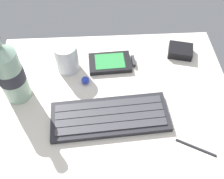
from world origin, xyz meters
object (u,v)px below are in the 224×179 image
object	(u,v)px
juice_cup	(67,59)
stylus_pen	(196,147)
handheld_device	(112,63)
water_bottle	(9,72)
charger_block	(180,51)
trackball_mouse	(85,80)
keyboard	(110,116)

from	to	relation	value
juice_cup	stylus_pen	world-z (taller)	juice_cup
handheld_device	water_bottle	xyz separation A→B (cm)	(-25.16, -9.56, 8.28)
charger_block	stylus_pen	size ratio (longest dim) A/B	0.74
water_bottle	trackball_mouse	world-z (taller)	water_bottle
handheld_device	juice_cup	bearing A→B (deg)	-176.63
juice_cup	stylus_pen	bearing A→B (deg)	-41.02
keyboard	charger_block	distance (cm)	30.77
juice_cup	charger_block	bearing A→B (deg)	6.84
stylus_pen	handheld_device	bearing A→B (deg)	151.95
juice_cup	handheld_device	bearing A→B (deg)	3.37
water_bottle	handheld_device	bearing A→B (deg)	20.81
charger_block	trackball_mouse	size ratio (longest dim) A/B	3.18
keyboard	charger_block	xyz separation A→B (cm)	(22.08, 21.43, 0.39)
charger_block	trackball_mouse	bearing A→B (deg)	-160.96
handheld_device	water_bottle	distance (cm)	28.16
juice_cup	trackball_mouse	xyz separation A→B (cm)	(4.93, -5.77, -2.81)
water_bottle	charger_block	bearing A→B (deg)	15.63
handheld_device	stylus_pen	size ratio (longest dim) A/B	1.37
keyboard	water_bottle	world-z (taller)	water_bottle
keyboard	water_bottle	size ratio (longest dim) A/B	1.42
keyboard	juice_cup	distance (cm)	20.90
water_bottle	stylus_pen	world-z (taller)	water_bottle
juice_cup	water_bottle	bearing A→B (deg)	-144.96
juice_cup	charger_block	xyz separation A→B (cm)	(33.16, 3.98, -2.71)
charger_block	keyboard	bearing A→B (deg)	-135.87
handheld_device	juice_cup	distance (cm)	13.00
juice_cup	keyboard	bearing A→B (deg)	-57.60
juice_cup	trackball_mouse	world-z (taller)	juice_cup
charger_block	juice_cup	bearing A→B (deg)	-173.16
charger_block	stylus_pen	xyz separation A→B (cm)	(-2.73, -30.45, -0.85)
trackball_mouse	stylus_pen	xyz separation A→B (cm)	(25.50, -20.71, -0.75)
keyboard	trackball_mouse	distance (cm)	13.20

